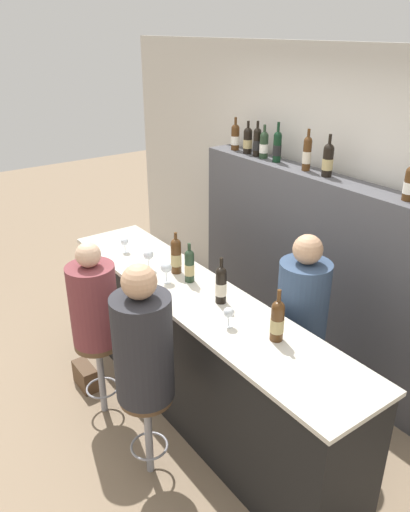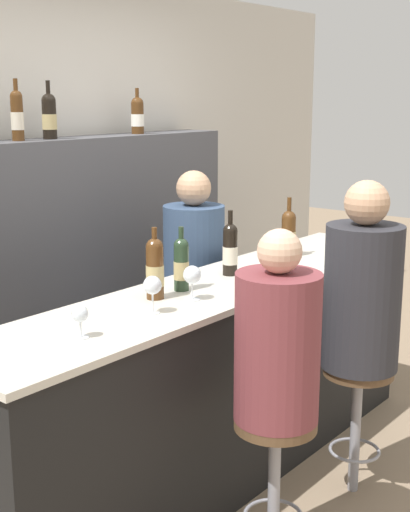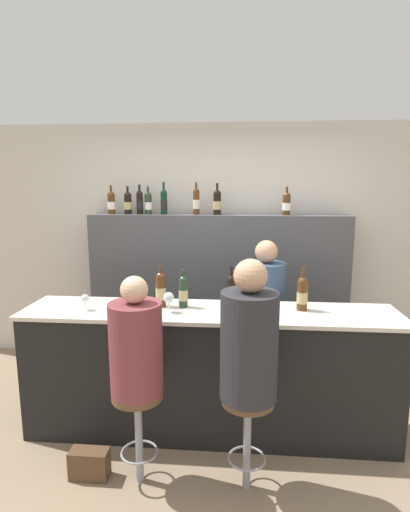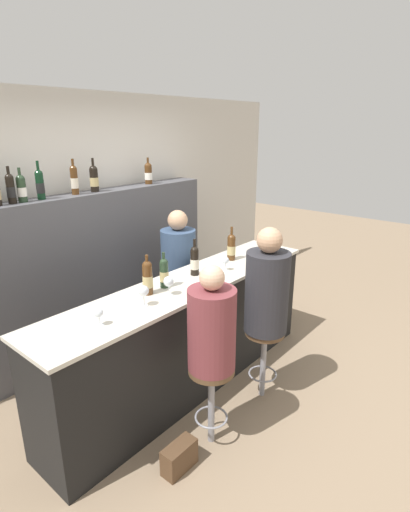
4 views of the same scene
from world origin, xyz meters
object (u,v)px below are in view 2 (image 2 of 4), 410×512
at_px(wine_bottle_counter_0, 155,268).
at_px(wine_glass_2, 192,276).
at_px(wine_glass_0, 80,315).
at_px(wine_glass_1, 152,286).
at_px(bar_stool_left, 275,453).
at_px(bar_stool_right, 357,396).
at_px(wine_bottle_counter_1, 181,264).
at_px(guest_seated_left, 277,341).
at_px(wine_glass_3, 282,252).
at_px(wine_bottle_backbar_6, 49,116).
at_px(bartender, 194,307).
at_px(wine_bottle_counter_3, 289,233).
at_px(guest_seated_right, 363,289).
at_px(wine_bottle_backbar_5, 17,115).
at_px(wine_bottle_backbar_7, 137,115).
at_px(wine_bottle_counter_2, 230,249).

relative_size(wine_bottle_counter_0, wine_glass_2, 2.08).
xyz_separation_m(wine_glass_0, wine_glass_1, (0.39, 0.00, 0.03)).
bearing_deg(bar_stool_left, bar_stool_right, 0.00).
xyz_separation_m(wine_bottle_counter_1, wine_glass_2, (-0.09, -0.14, -0.02)).
xyz_separation_m(wine_glass_2, bar_stool_left, (-0.12, -0.53, -0.62)).
height_order(wine_bottle_counter_0, guest_seated_left, guest_seated_left).
xyz_separation_m(wine_bottle_counter_1, wine_glass_3, (0.64, -0.14, -0.03)).
xyz_separation_m(guest_seated_left, bar_stool_right, (0.71, -0.00, -0.47)).
height_order(wine_bottle_backbar_6, bartender, wine_bottle_backbar_6).
xyz_separation_m(wine_bottle_counter_3, bar_stool_right, (-0.42, -0.67, -0.65)).
bearing_deg(bar_stool_left, wine_glass_1, 104.62).
relative_size(wine_bottle_counter_3, wine_glass_2, 2.15).
xyz_separation_m(bar_stool_right, guest_seated_right, (0.00, 0.00, 0.53)).
relative_size(wine_glass_0, bartender, 0.08).
bearing_deg(wine_bottle_backbar_5, wine_bottle_counter_0, -97.98).
relative_size(wine_bottle_backbar_7, wine_glass_2, 1.84).
height_order(wine_glass_2, guest_seated_left, guest_seated_left).
xyz_separation_m(bar_stool_left, bar_stool_right, (0.71, 0.00, 0.00)).
bearing_deg(wine_bottle_counter_2, guest_seated_right, -79.36).
bearing_deg(wine_glass_3, guest_seated_right, -104.48).
distance_m(wine_bottle_backbar_5, bar_stool_right, 2.29).
bearing_deg(guest_seated_right, wine_glass_0, 156.93).
bearing_deg(wine_bottle_counter_1, wine_bottle_backbar_5, 90.91).
height_order(wine_bottle_backbar_5, wine_glass_1, wine_bottle_backbar_5).
bearing_deg(wine_bottle_backbar_7, bar_stool_left, -121.55).
relative_size(wine_glass_2, bar_stool_left, 0.24).
xyz_separation_m(wine_bottle_backbar_7, bar_stool_left, (-1.11, -1.81, -1.27)).
bearing_deg(wine_bottle_counter_1, wine_glass_0, -169.16).
xyz_separation_m(bar_stool_left, guest_seated_left, (-0.00, 0.00, 0.47)).
height_order(wine_bottle_counter_3, wine_bottle_backbar_5, wine_bottle_backbar_5).
bearing_deg(wine_bottle_counter_2, guest_seated_left, -131.03).
distance_m(wine_bottle_counter_2, bar_stool_right, 0.94).
distance_m(wine_bottle_backbar_7, wine_glass_1, 1.91).
distance_m(wine_bottle_backbar_6, wine_glass_1, 1.54).
bearing_deg(wine_bottle_backbar_6, wine_bottle_backbar_7, 0.00).
bearing_deg(wine_glass_3, wine_glass_1, 180.00).
xyz_separation_m(wine_glass_0, guest_seated_left, (0.53, -0.53, -0.13)).
bearing_deg(wine_bottle_counter_1, wine_bottle_counter_3, 0.00).
relative_size(bar_stool_right, guest_seated_right, 0.73).
height_order(guest_seated_right, bartender, guest_seated_right).
xyz_separation_m(wine_bottle_counter_0, wine_bottle_counter_3, (1.09, 0.00, -0.01)).
height_order(wine_bottle_backbar_6, bar_stool_left, wine_bottle_backbar_6).
relative_size(wine_bottle_backbar_7, bar_stool_right, 0.45).
relative_size(wine_bottle_counter_0, bar_stool_right, 0.50).
distance_m(wine_bottle_counter_0, bar_stool_right, 1.16).
distance_m(wine_bottle_counter_3, wine_bottle_backbar_6, 1.49).
distance_m(wine_bottle_backbar_5, wine_glass_0, 1.63).
distance_m(wine_glass_0, bartender, 1.60).
height_order(wine_glass_3, guest_seated_right, guest_seated_right).
relative_size(wine_bottle_backbar_6, bar_stool_right, 0.50).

